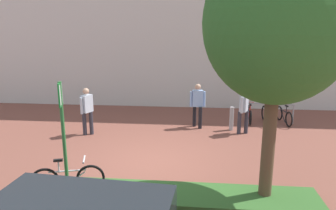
{
  "coord_description": "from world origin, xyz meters",
  "views": [
    {
      "loc": [
        1.22,
        -8.33,
        3.73
      ],
      "look_at": [
        0.28,
        1.52,
        1.35
      ],
      "focal_mm": 33.65,
      "sensor_mm": 36.0,
      "label": 1
    }
  ],
  "objects_px": {
    "bike_at_sign": "(68,179)",
    "person_shirt_blue": "(198,103)",
    "person_shirt_white": "(244,108)",
    "bike_rack_cluster": "(267,114)",
    "parking_sign_post": "(63,123)",
    "bollard_steel": "(232,119)",
    "tree_sidewalk": "(278,23)",
    "person_casual_tan": "(87,108)"
  },
  "relations": [
    {
      "from": "bollard_steel",
      "to": "bike_at_sign",
      "type": "bearing_deg",
      "value": -129.5
    },
    {
      "from": "bike_at_sign",
      "to": "tree_sidewalk",
      "type": "bearing_deg",
      "value": 1.13
    },
    {
      "from": "person_shirt_white",
      "to": "bike_rack_cluster",
      "type": "bearing_deg",
      "value": 52.31
    },
    {
      "from": "person_shirt_blue",
      "to": "person_shirt_white",
      "type": "relative_size",
      "value": 1.0
    },
    {
      "from": "person_shirt_blue",
      "to": "bike_rack_cluster",
      "type": "bearing_deg",
      "value": 17.78
    },
    {
      "from": "bike_at_sign",
      "to": "person_casual_tan",
      "type": "relative_size",
      "value": 0.95
    },
    {
      "from": "parking_sign_post",
      "to": "bollard_steel",
      "type": "height_order",
      "value": "parking_sign_post"
    },
    {
      "from": "parking_sign_post",
      "to": "bollard_steel",
      "type": "distance_m",
      "value": 6.84
    },
    {
      "from": "bike_rack_cluster",
      "to": "person_casual_tan",
      "type": "distance_m",
      "value": 7.12
    },
    {
      "from": "bike_at_sign",
      "to": "person_shirt_white",
      "type": "relative_size",
      "value": 0.95
    },
    {
      "from": "person_shirt_white",
      "to": "bike_at_sign",
      "type": "bearing_deg",
      "value": -134.02
    },
    {
      "from": "bollard_steel",
      "to": "person_shirt_blue",
      "type": "height_order",
      "value": "person_shirt_blue"
    },
    {
      "from": "parking_sign_post",
      "to": "bollard_steel",
      "type": "bearing_deg",
      "value": 50.78
    },
    {
      "from": "person_shirt_blue",
      "to": "bike_at_sign",
      "type": "bearing_deg",
      "value": -118.82
    },
    {
      "from": "bike_rack_cluster",
      "to": "person_casual_tan",
      "type": "xyz_separation_m",
      "value": [
        -6.76,
        -2.16,
        0.63
      ]
    },
    {
      "from": "tree_sidewalk",
      "to": "bollard_steel",
      "type": "height_order",
      "value": "tree_sidewalk"
    },
    {
      "from": "bike_rack_cluster",
      "to": "bollard_steel",
      "type": "bearing_deg",
      "value": -143.61
    },
    {
      "from": "parking_sign_post",
      "to": "person_casual_tan",
      "type": "relative_size",
      "value": 1.54
    },
    {
      "from": "bike_rack_cluster",
      "to": "person_shirt_white",
      "type": "relative_size",
      "value": 1.22
    },
    {
      "from": "person_shirt_blue",
      "to": "person_shirt_white",
      "type": "distance_m",
      "value": 1.76
    },
    {
      "from": "bike_rack_cluster",
      "to": "person_casual_tan",
      "type": "height_order",
      "value": "person_casual_tan"
    },
    {
      "from": "tree_sidewalk",
      "to": "parking_sign_post",
      "type": "height_order",
      "value": "tree_sidewalk"
    },
    {
      "from": "bike_at_sign",
      "to": "bike_rack_cluster",
      "type": "xyz_separation_m",
      "value": [
        5.78,
        6.29,
        -0.0
      ]
    },
    {
      "from": "bollard_steel",
      "to": "person_shirt_blue",
      "type": "xyz_separation_m",
      "value": [
        -1.29,
        0.22,
        0.53
      ]
    },
    {
      "from": "tree_sidewalk",
      "to": "bollard_steel",
      "type": "relative_size",
      "value": 6.11
    },
    {
      "from": "tree_sidewalk",
      "to": "parking_sign_post",
      "type": "xyz_separation_m",
      "value": [
        -4.49,
        -0.14,
        -2.13
      ]
    },
    {
      "from": "parking_sign_post",
      "to": "bike_at_sign",
      "type": "relative_size",
      "value": 1.62
    },
    {
      "from": "parking_sign_post",
      "to": "bike_at_sign",
      "type": "distance_m",
      "value": 1.37
    },
    {
      "from": "person_shirt_blue",
      "to": "tree_sidewalk",
      "type": "bearing_deg",
      "value": -73.92
    },
    {
      "from": "bike_rack_cluster",
      "to": "person_shirt_blue",
      "type": "xyz_separation_m",
      "value": [
        -2.82,
        -0.9,
        0.63
      ]
    },
    {
      "from": "person_shirt_blue",
      "to": "person_shirt_white",
      "type": "xyz_separation_m",
      "value": [
        1.66,
        -0.6,
        0.0
      ]
    },
    {
      "from": "bollard_steel",
      "to": "person_shirt_white",
      "type": "distance_m",
      "value": 0.75
    },
    {
      "from": "tree_sidewalk",
      "to": "person_casual_tan",
      "type": "xyz_separation_m",
      "value": [
        -5.46,
        4.04,
        -2.86
      ]
    },
    {
      "from": "bike_at_sign",
      "to": "person_shirt_blue",
      "type": "relative_size",
      "value": 0.95
    },
    {
      "from": "tree_sidewalk",
      "to": "person_casual_tan",
      "type": "height_order",
      "value": "tree_sidewalk"
    },
    {
      "from": "bike_at_sign",
      "to": "person_shirt_white",
      "type": "distance_m",
      "value": 6.68
    },
    {
      "from": "parking_sign_post",
      "to": "person_shirt_blue",
      "type": "relative_size",
      "value": 1.54
    },
    {
      "from": "tree_sidewalk",
      "to": "bollard_steel",
      "type": "distance_m",
      "value": 6.11
    },
    {
      "from": "bike_at_sign",
      "to": "person_shirt_blue",
      "type": "bearing_deg",
      "value": 61.18
    },
    {
      "from": "person_casual_tan",
      "to": "tree_sidewalk",
      "type": "bearing_deg",
      "value": -36.49
    },
    {
      "from": "bike_at_sign",
      "to": "person_shirt_blue",
      "type": "distance_m",
      "value": 6.17
    },
    {
      "from": "person_casual_tan",
      "to": "person_shirt_white",
      "type": "height_order",
      "value": "same"
    }
  ]
}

